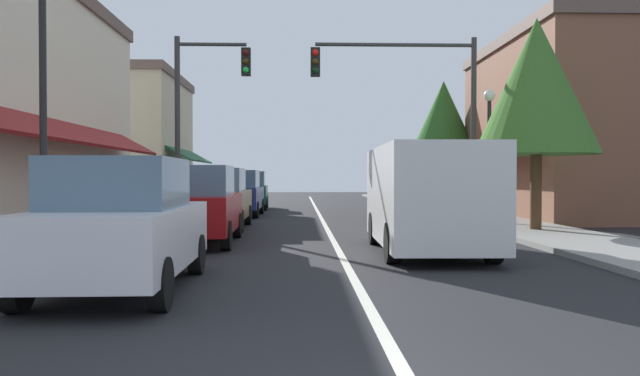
# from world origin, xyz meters

# --- Properties ---
(ground_plane) EXTENTS (80.00, 80.00, 0.00)m
(ground_plane) POSITION_xyz_m (0.00, 18.00, 0.00)
(ground_plane) COLOR black
(sidewalk_left) EXTENTS (2.60, 56.00, 0.12)m
(sidewalk_left) POSITION_xyz_m (-5.50, 18.00, 0.06)
(sidewalk_left) COLOR gray
(sidewalk_left) RESTS_ON ground
(sidewalk_right) EXTENTS (2.60, 56.00, 0.12)m
(sidewalk_right) POSITION_xyz_m (5.50, 18.00, 0.06)
(sidewalk_right) COLOR gray
(sidewalk_right) RESTS_ON ground
(lane_center_stripe) EXTENTS (0.14, 52.00, 0.01)m
(lane_center_stripe) POSITION_xyz_m (0.00, 18.00, 0.00)
(lane_center_stripe) COLOR silver
(lane_center_stripe) RESTS_ON ground
(storefront_right_block) EXTENTS (6.89, 10.20, 6.78)m
(storefront_right_block) POSITION_xyz_m (9.58, 20.00, 3.39)
(storefront_right_block) COLOR brown
(storefront_right_block) RESTS_ON ground
(storefront_far_left) EXTENTS (6.56, 8.20, 6.60)m
(storefront_far_left) POSITION_xyz_m (-9.42, 28.00, 3.30)
(storefront_far_left) COLOR #BCAD8E
(storefront_far_left) RESTS_ON ground
(parked_car_nearest_left) EXTENTS (1.83, 4.12, 1.77)m
(parked_car_nearest_left) POSITION_xyz_m (-3.19, 5.05, 0.88)
(parked_car_nearest_left) COLOR silver
(parked_car_nearest_left) RESTS_ON ground
(parked_car_second_left) EXTENTS (1.83, 4.13, 1.77)m
(parked_car_second_left) POSITION_xyz_m (-3.12, 10.81, 0.88)
(parked_car_second_left) COLOR maroon
(parked_car_second_left) RESTS_ON ground
(parked_car_third_left) EXTENTS (1.79, 4.10, 1.77)m
(parked_car_third_left) POSITION_xyz_m (-3.22, 15.03, 0.88)
(parked_car_third_left) COLOR brown
(parked_car_third_left) RESTS_ON ground
(parked_car_far_left) EXTENTS (1.82, 4.12, 1.77)m
(parked_car_far_left) POSITION_xyz_m (-3.17, 20.79, 0.88)
(parked_car_far_left) COLOR navy
(parked_car_far_left) RESTS_ON ground
(parked_car_distant_left) EXTENTS (1.88, 4.15, 1.77)m
(parked_car_distant_left) POSITION_xyz_m (-3.18, 25.84, 0.88)
(parked_car_distant_left) COLOR #0F4C33
(parked_car_distant_left) RESTS_ON ground
(van_in_lane) EXTENTS (2.09, 5.22, 2.12)m
(van_in_lane) POSITION_xyz_m (1.74, 9.06, 1.15)
(van_in_lane) COLOR silver
(van_in_lane) RESTS_ON ground
(traffic_signal_mast_arm) EXTENTS (5.34, 0.50, 5.99)m
(traffic_signal_mast_arm) POSITION_xyz_m (3.00, 16.49, 4.09)
(traffic_signal_mast_arm) COLOR #333333
(traffic_signal_mast_arm) RESTS_ON ground
(traffic_signal_left_corner) EXTENTS (2.50, 0.50, 6.11)m
(traffic_signal_left_corner) POSITION_xyz_m (-4.05, 17.21, 3.95)
(traffic_signal_left_corner) COLOR #333333
(traffic_signal_left_corner) RESTS_ON ground
(street_lamp_left_near) EXTENTS (0.36, 0.36, 5.06)m
(street_lamp_left_near) POSITION_xyz_m (-5.11, 7.30, 3.38)
(street_lamp_left_near) COLOR black
(street_lamp_left_near) RESTS_ON ground
(street_lamp_right_mid) EXTENTS (0.36, 0.36, 4.24)m
(street_lamp_right_mid) POSITION_xyz_m (5.13, 15.94, 2.90)
(street_lamp_right_mid) COLOR black
(street_lamp_right_mid) RESTS_ON ground
(tree_right_near) EXTENTS (3.31, 3.31, 5.75)m
(tree_right_near) POSITION_xyz_m (5.52, 13.10, 3.92)
(tree_right_near) COLOR #4C331E
(tree_right_near) RESTS_ON ground
(tree_right_far) EXTENTS (3.27, 3.27, 5.95)m
(tree_right_far) POSITION_xyz_m (5.88, 25.32, 4.13)
(tree_right_far) COLOR #4C331E
(tree_right_far) RESTS_ON ground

